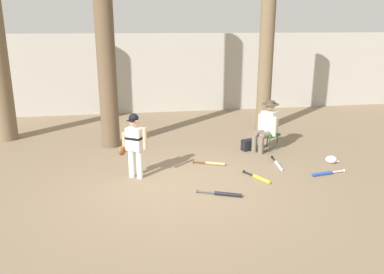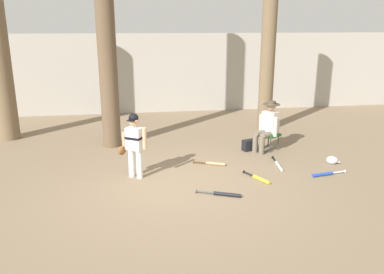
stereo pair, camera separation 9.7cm
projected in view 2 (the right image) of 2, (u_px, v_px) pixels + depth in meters
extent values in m
plane|color=#7F6B51|center=(180.00, 187.00, 7.30)|extent=(60.00, 60.00, 0.00)
cube|color=#ADA89E|center=(155.00, 73.00, 13.30)|extent=(18.00, 0.36, 2.65)
cylinder|color=brown|center=(105.00, 13.00, 8.91)|extent=(0.44, 0.44, 6.38)
cone|color=brown|center=(113.00, 145.00, 9.80)|extent=(0.66, 0.66, 0.27)
cylinder|color=brown|center=(268.00, 45.00, 10.56)|extent=(0.40, 0.40, 4.77)
cone|color=brown|center=(264.00, 130.00, 11.23)|extent=(0.56, 0.56, 0.24)
cylinder|color=white|center=(139.00, 164.00, 7.65)|extent=(0.12, 0.12, 0.58)
cylinder|color=white|center=(132.00, 163.00, 7.72)|extent=(0.12, 0.12, 0.58)
cube|color=white|center=(134.00, 139.00, 7.54)|extent=(0.36, 0.33, 0.44)
cube|color=black|center=(134.00, 138.00, 7.53)|extent=(0.37, 0.34, 0.05)
sphere|color=tan|center=(134.00, 121.00, 7.44)|extent=(0.20, 0.20, 0.20)
sphere|color=black|center=(134.00, 118.00, 7.43)|extent=(0.19, 0.19, 0.19)
cube|color=black|center=(131.00, 120.00, 7.35)|extent=(0.17, 0.16, 0.02)
cylinder|color=tan|center=(145.00, 138.00, 7.42)|extent=(0.11, 0.11, 0.42)
cylinder|color=tan|center=(124.00, 142.00, 7.61)|extent=(0.11, 0.11, 0.40)
ellipsoid|color=brown|center=(122.00, 150.00, 7.61)|extent=(0.22, 0.25, 0.18)
cube|color=#196B2D|center=(270.00, 135.00, 9.36)|extent=(0.55, 0.55, 0.06)
cylinder|color=#333338|center=(270.00, 145.00, 9.21)|extent=(0.02, 0.02, 0.38)
cylinder|color=#333338|center=(260.00, 142.00, 9.43)|extent=(0.02, 0.02, 0.38)
cylinder|color=#333338|center=(278.00, 142.00, 9.39)|extent=(0.02, 0.02, 0.38)
cylinder|color=#333338|center=(268.00, 140.00, 9.61)|extent=(0.02, 0.02, 0.38)
cylinder|color=#6B6051|center=(262.00, 145.00, 9.08)|extent=(0.13, 0.13, 0.43)
cylinder|color=#6B6051|center=(255.00, 143.00, 9.23)|extent=(0.13, 0.13, 0.43)
cylinder|color=#6B6051|center=(268.00, 135.00, 9.15)|extent=(0.42, 0.34, 0.15)
cylinder|color=#6B6051|center=(261.00, 133.00, 9.29)|extent=(0.42, 0.34, 0.15)
cube|color=beige|center=(270.00, 122.00, 9.27)|extent=(0.39, 0.43, 0.52)
cylinder|color=beige|center=(276.00, 127.00, 9.08)|extent=(0.12, 0.12, 0.46)
cylinder|color=beige|center=(261.00, 123.00, 9.40)|extent=(0.12, 0.12, 0.46)
sphere|color=tan|center=(271.00, 106.00, 9.16)|extent=(0.22, 0.22, 0.22)
cylinder|color=#4C4233|center=(271.00, 104.00, 9.15)|extent=(0.40, 0.40, 0.02)
cylinder|color=#4C4233|center=(272.00, 103.00, 9.14)|extent=(0.20, 0.20, 0.09)
cube|color=black|center=(249.00, 145.00, 9.38)|extent=(0.38, 0.28, 0.26)
cone|color=brown|center=(11.00, 138.00, 10.39)|extent=(0.83, 0.83, 0.31)
cylinder|color=#2347AD|center=(323.00, 174.00, 7.82)|extent=(0.47, 0.14, 0.07)
cylinder|color=silver|center=(339.00, 172.00, 7.93)|extent=(0.31, 0.08, 0.03)
cylinder|color=silver|center=(345.00, 171.00, 7.98)|extent=(0.02, 0.06, 0.06)
cylinder|color=tan|center=(216.00, 164.00, 8.41)|extent=(0.41, 0.23, 0.07)
cylinder|color=brown|center=(200.00, 162.00, 8.50)|extent=(0.27, 0.14, 0.03)
cylinder|color=brown|center=(193.00, 162.00, 8.53)|extent=(0.04, 0.06, 0.06)
cylinder|color=#B7BCC6|center=(279.00, 166.00, 8.27)|extent=(0.12, 0.48, 0.07)
cylinder|color=black|center=(274.00, 160.00, 8.66)|extent=(0.07, 0.32, 0.03)
cylinder|color=black|center=(273.00, 157.00, 8.81)|extent=(0.06, 0.02, 0.06)
cylinder|color=yellow|center=(261.00, 180.00, 7.55)|extent=(0.25, 0.42, 0.07)
cylinder|color=black|center=(249.00, 174.00, 7.84)|extent=(0.15, 0.28, 0.03)
cylinder|color=black|center=(244.00, 172.00, 7.95)|extent=(0.06, 0.04, 0.06)
cylinder|color=black|center=(227.00, 194.00, 6.89)|extent=(0.48, 0.26, 0.07)
cylinder|color=#4C4C51|center=(205.00, 192.00, 6.99)|extent=(0.31, 0.16, 0.03)
cylinder|color=#4C4C51|center=(196.00, 191.00, 7.03)|extent=(0.04, 0.06, 0.06)
ellipsoid|color=silver|center=(332.00, 160.00, 8.51)|extent=(0.25, 0.23, 0.17)
cube|color=silver|center=(337.00, 162.00, 8.54)|extent=(0.10, 0.12, 0.02)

